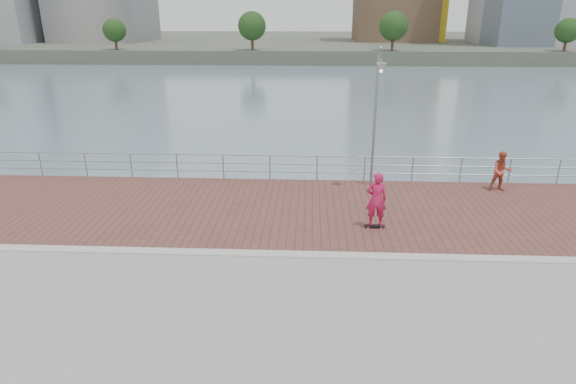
{
  "coord_description": "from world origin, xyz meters",
  "views": [
    {
      "loc": [
        0.71,
        -12.96,
        6.9
      ],
      "look_at": [
        0.0,
        2.0,
        1.3
      ],
      "focal_mm": 30.0,
      "sensor_mm": 36.0,
      "label": 1
    }
  ],
  "objects_px": {
    "bystander": "(501,171)",
    "guardrail": "(293,165)",
    "skateboarder": "(376,199)",
    "street_lamp": "(378,96)"
  },
  "relations": [
    {
      "from": "guardrail",
      "to": "skateboarder",
      "type": "relative_size",
      "value": 20.61
    },
    {
      "from": "street_lamp",
      "to": "bystander",
      "type": "height_order",
      "value": "street_lamp"
    },
    {
      "from": "guardrail",
      "to": "skateboarder",
      "type": "xyz_separation_m",
      "value": [
        2.95,
        -4.9,
        0.36
      ]
    },
    {
      "from": "bystander",
      "to": "guardrail",
      "type": "bearing_deg",
      "value": 179.05
    },
    {
      "from": "guardrail",
      "to": "street_lamp",
      "type": "distance_m",
      "value": 4.67
    },
    {
      "from": "guardrail",
      "to": "street_lamp",
      "type": "bearing_deg",
      "value": -15.13
    },
    {
      "from": "street_lamp",
      "to": "skateboarder",
      "type": "xyz_separation_m",
      "value": [
        -0.37,
        -4.0,
        -2.8
      ]
    },
    {
      "from": "guardrail",
      "to": "bystander",
      "type": "relative_size",
      "value": 23.79
    },
    {
      "from": "bystander",
      "to": "skateboarder",
      "type": "bearing_deg",
      "value": -139.22
    },
    {
      "from": "skateboarder",
      "to": "street_lamp",
      "type": "bearing_deg",
      "value": -95.13
    }
  ]
}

